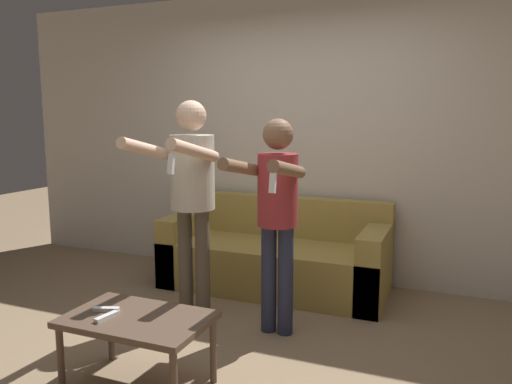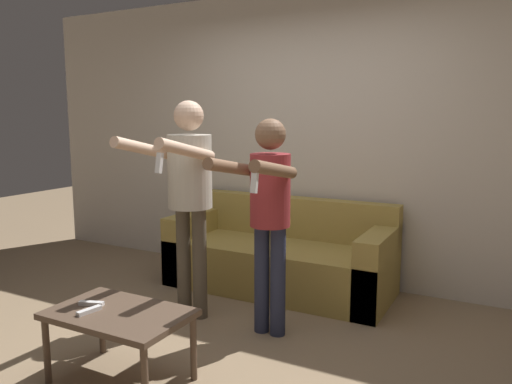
# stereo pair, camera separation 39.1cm
# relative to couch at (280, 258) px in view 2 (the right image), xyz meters

# --- Properties ---
(ground_plane) EXTENTS (14.00, 14.00, 0.00)m
(ground_plane) POSITION_rel_couch_xyz_m (0.14, -1.38, -0.28)
(ground_plane) COLOR #937A5B
(wall_back) EXTENTS (6.40, 0.06, 2.70)m
(wall_back) POSITION_rel_couch_xyz_m (0.14, 0.44, 1.07)
(wall_back) COLOR beige
(wall_back) RESTS_ON ground_plane
(couch) EXTENTS (1.99, 0.82, 0.80)m
(couch) POSITION_rel_couch_xyz_m (0.00, 0.00, 0.00)
(couch) COLOR #AD9347
(couch) RESTS_ON ground_plane
(person_standing_left) EXTENTS (0.45, 0.78, 1.67)m
(person_standing_left) POSITION_rel_couch_xyz_m (-0.34, -0.92, 0.77)
(person_standing_left) COLOR brown
(person_standing_left) RESTS_ON ground_plane
(person_standing_right) EXTENTS (0.40, 0.70, 1.54)m
(person_standing_right) POSITION_rel_couch_xyz_m (0.34, -0.92, 0.67)
(person_standing_right) COLOR #282D47
(person_standing_right) RESTS_ON ground_plane
(coffee_table) EXTENTS (0.81, 0.51, 0.43)m
(coffee_table) POSITION_rel_couch_xyz_m (-0.14, -1.90, 0.11)
(coffee_table) COLOR brown
(coffee_table) RESTS_ON ground_plane
(remote_near) EXTENTS (0.06, 0.15, 0.02)m
(remote_near) POSITION_rel_couch_xyz_m (-0.27, -2.00, 0.17)
(remote_near) COLOR white
(remote_near) RESTS_ON coffee_table
(remote_far) EXTENTS (0.15, 0.09, 0.02)m
(remote_far) POSITION_rel_couch_xyz_m (-0.35, -1.91, 0.17)
(remote_far) COLOR white
(remote_far) RESTS_ON coffee_table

